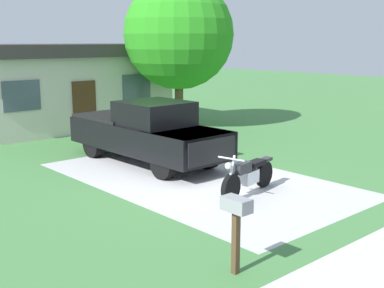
% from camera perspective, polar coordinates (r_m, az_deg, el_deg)
% --- Properties ---
extents(ground_plane, '(80.00, 80.00, 0.00)m').
position_cam_1_polar(ground_plane, '(13.45, 0.59, -4.01)').
color(ground_plane, '#457D42').
extents(driveway_pad, '(4.91, 8.61, 0.01)m').
position_cam_1_polar(driveway_pad, '(13.45, 0.59, -3.99)').
color(driveway_pad, '#BEBEBE').
rests_on(driveway_pad, ground).
extents(motorcycle, '(2.19, 0.79, 1.09)m').
position_cam_1_polar(motorcycle, '(12.10, 6.41, -3.55)').
color(motorcycle, black).
rests_on(motorcycle, ground).
extents(pickup_truck, '(2.10, 5.66, 1.90)m').
position_cam_1_polar(pickup_truck, '(15.18, -5.31, 1.45)').
color(pickup_truck, black).
rests_on(pickup_truck, ground).
extents(mailbox, '(0.26, 0.48, 1.26)m').
position_cam_1_polar(mailbox, '(7.89, 5.07, -8.06)').
color(mailbox, '#4C3823').
rests_on(mailbox, ground).
extents(shade_tree, '(4.53, 4.53, 6.17)m').
position_cam_1_polar(shade_tree, '(21.02, -1.53, 12.38)').
color(shade_tree, brown).
rests_on(shade_tree, ground).
extents(neighbor_house, '(9.60, 5.60, 3.50)m').
position_cam_1_polar(neighbor_house, '(22.34, -15.45, 6.52)').
color(neighbor_house, beige).
rests_on(neighbor_house, ground).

